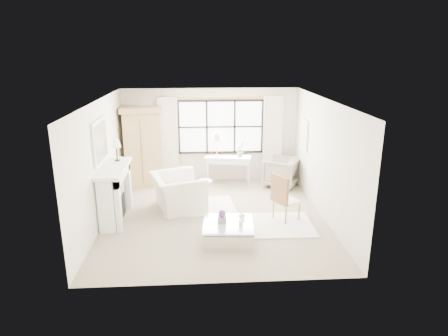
{
  "coord_description": "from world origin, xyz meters",
  "views": [
    {
      "loc": [
        -0.32,
        -8.57,
        3.76
      ],
      "look_at": [
        0.23,
        0.2,
        1.12
      ],
      "focal_mm": 32.0,
      "sensor_mm": 36.0,
      "label": 1
    }
  ],
  "objects_px": {
    "console_table": "(228,170)",
    "club_armchair": "(178,192)",
    "armoire": "(143,146)",
    "coffee_table": "(228,232)"
  },
  "relations": [
    {
      "from": "console_table",
      "to": "club_armchair",
      "type": "xyz_separation_m",
      "value": [
        -1.35,
        -1.84,
        0.02
      ]
    },
    {
      "from": "armoire",
      "to": "console_table",
      "type": "bearing_deg",
      "value": -6.71
    },
    {
      "from": "console_table",
      "to": "club_armchair",
      "type": "relative_size",
      "value": 1.04
    },
    {
      "from": "club_armchair",
      "to": "coffee_table",
      "type": "relative_size",
      "value": 1.22
    },
    {
      "from": "armoire",
      "to": "club_armchair",
      "type": "relative_size",
      "value": 1.71
    },
    {
      "from": "armoire",
      "to": "console_table",
      "type": "xyz_separation_m",
      "value": [
        2.4,
        0.01,
        -0.74
      ]
    },
    {
      "from": "coffee_table",
      "to": "armoire",
      "type": "bearing_deg",
      "value": 124.62
    },
    {
      "from": "armoire",
      "to": "club_armchair",
      "type": "height_order",
      "value": "armoire"
    },
    {
      "from": "armoire",
      "to": "club_armchair",
      "type": "distance_m",
      "value": 2.23
    },
    {
      "from": "armoire",
      "to": "console_table",
      "type": "height_order",
      "value": "armoire"
    }
  ]
}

